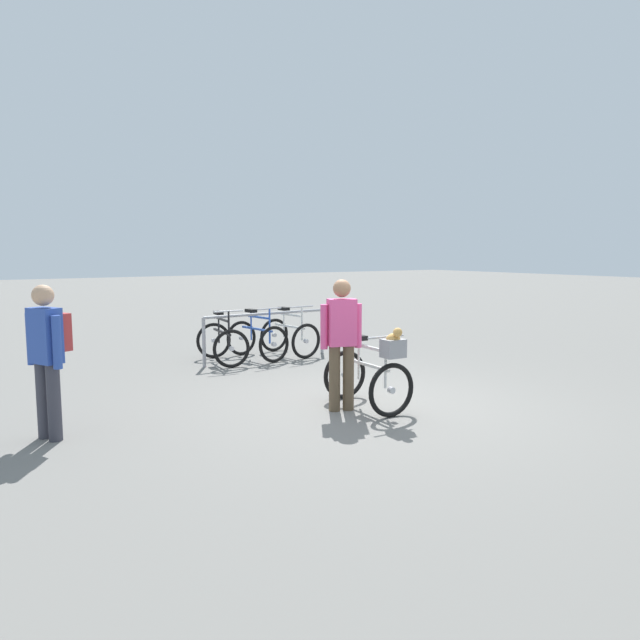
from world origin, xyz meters
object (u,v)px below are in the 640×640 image
(racked_bike_white, at_px, (290,336))
(racked_bike_blue, at_px, (257,339))
(person_with_featured_bike, at_px, (342,339))
(featured_bicycle, at_px, (373,372))
(pedestrian_with_backpack, at_px, (48,352))
(racked_bike_black, at_px, (222,342))

(racked_bike_white, bearing_deg, racked_bike_blue, -179.34)
(racked_bike_blue, distance_m, racked_bike_white, 0.70)
(racked_bike_white, xyz_separation_m, person_with_featured_bike, (-1.44, -3.74, 0.54))
(featured_bicycle, bearing_deg, person_with_featured_bike, 150.67)
(racked_bike_blue, xyz_separation_m, featured_bicycle, (-0.40, -3.93, 0.12))
(pedestrian_with_backpack, bearing_deg, featured_bicycle, -15.27)
(racked_bike_black, relative_size, racked_bike_white, 1.01)
(featured_bicycle, distance_m, person_with_featured_bike, 0.58)
(racked_bike_blue, bearing_deg, featured_bicycle, -95.81)
(person_with_featured_bike, xyz_separation_m, pedestrian_with_backpack, (-3.22, 0.78, 0.03))
(person_with_featured_bike, bearing_deg, pedestrian_with_backpack, 166.37)
(pedestrian_with_backpack, bearing_deg, racked_bike_white, 32.46)
(pedestrian_with_backpack, bearing_deg, racked_bike_black, 42.13)
(featured_bicycle, height_order, person_with_featured_bike, person_with_featured_bike)
(racked_bike_black, bearing_deg, racked_bike_blue, 0.66)
(racked_bike_black, relative_size, person_with_featured_bike, 0.72)
(racked_bike_black, xyz_separation_m, featured_bicycle, (0.30, -3.92, 0.12))
(person_with_featured_bike, bearing_deg, racked_bike_black, 89.38)
(person_with_featured_bike, relative_size, pedestrian_with_backpack, 1.00)
(racked_bike_white, distance_m, pedestrian_with_backpack, 5.55)
(racked_bike_blue, height_order, featured_bicycle, featured_bicycle)
(racked_bike_white, relative_size, pedestrian_with_backpack, 0.71)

